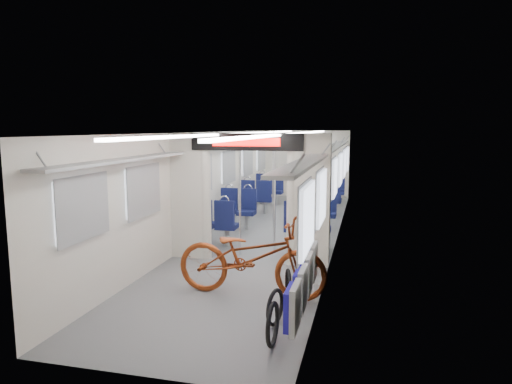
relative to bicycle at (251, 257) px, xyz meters
The scene contains 14 objects.
carriage 3.56m from the bicycle, 98.06° to the left, with size 12.00×12.02×2.31m.
bicycle is the anchor object (origin of this frame).
flip_bench 1.23m from the bicycle, 44.71° to the right, with size 0.12×2.08×0.49m.
bike_hoop_a 1.58m from the bicycle, 66.77° to the right, with size 0.51×0.51×0.05m, color black.
bike_hoop_b 1.10m from the bicycle, 59.25° to the right, with size 0.46×0.46×0.05m, color black.
bike_hoop_c 0.68m from the bicycle, 11.50° to the right, with size 0.47×0.47×0.05m, color black.
seat_bay_near_left 3.69m from the bicycle, 112.60° to the left, with size 0.88×1.94×1.06m.
seat_bay_near_right 3.61m from the bicycle, 82.79° to the left, with size 0.90×2.02×1.08m.
seat_bay_far_left 7.13m from the bicycle, 101.46° to the left, with size 0.88×1.94×1.06m.
seat_bay_far_right 7.30m from the bicycle, 86.44° to the left, with size 0.90×2.03×1.09m.
stanchion_near_left 2.22m from the bicycle, 109.86° to the left, with size 0.04×0.04×2.30m, color silver.
stanchion_near_right 2.38m from the bicycle, 93.16° to the left, with size 0.04×0.04×2.30m, color silver.
stanchion_far_left 5.28m from the bicycle, 98.18° to the left, with size 0.04×0.04×2.30m, color silver.
stanchion_far_right 5.45m from the bicycle, 90.71° to the left, with size 0.04×0.04×2.30m, color silver.
Camera 1 is at (2.04, -9.75, 2.39)m, focal length 32.00 mm.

